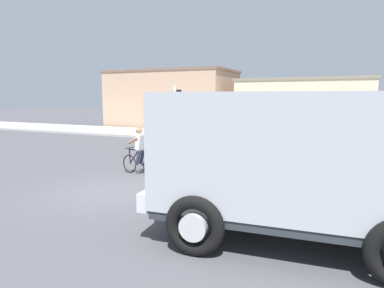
# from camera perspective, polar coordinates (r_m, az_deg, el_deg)

# --- Properties ---
(ground_plane) EXTENTS (120.00, 120.00, 0.00)m
(ground_plane) POSITION_cam_1_polar(r_m,az_deg,el_deg) (10.53, -12.82, -7.76)
(ground_plane) COLOR #4C4C51
(sidewalk_far) EXTENTS (80.00, 5.00, 0.16)m
(sidewalk_far) POSITION_cam_1_polar(r_m,az_deg,el_deg) (22.91, 8.91, 1.01)
(sidewalk_far) COLOR #ADADA8
(sidewalk_far) RESTS_ON ground
(truck_foreground) EXTENTS (5.62, 3.18, 2.90)m
(truck_foreground) POSITION_cam_1_polar(r_m,az_deg,el_deg) (6.81, 16.81, -2.11)
(truck_foreground) COLOR #B2B7BC
(truck_foreground) RESTS_ON ground
(cyclist) EXTENTS (1.70, 0.57, 1.72)m
(cyclist) POSITION_cam_1_polar(r_m,az_deg,el_deg) (12.38, -8.79, -1.21)
(cyclist) COLOR black
(cyclist) RESTS_ON ground
(traffic_light_pole) EXTENTS (0.24, 0.43, 3.20)m
(traffic_light_pole) POSITION_cam_1_polar(r_m,az_deg,el_deg) (11.67, -2.73, 4.27)
(traffic_light_pole) COLOR red
(traffic_light_pole) RESTS_ON ground
(car_red_near) EXTENTS (4.19, 2.27, 1.60)m
(car_red_near) POSITION_cam_1_polar(r_m,az_deg,el_deg) (16.23, 21.82, 0.31)
(car_red_near) COLOR #B7B7BC
(car_red_near) RESTS_ON ground
(car_white_mid) EXTENTS (4.03, 1.94, 1.60)m
(car_white_mid) POSITION_cam_1_polar(r_m,az_deg,el_deg) (16.46, 7.53, 0.92)
(car_white_mid) COLOR #1E2328
(car_white_mid) RESTS_ON ground
(pedestrian_near_kerb) EXTENTS (0.34, 0.22, 1.62)m
(pedestrian_near_kerb) POSITION_cam_1_polar(r_m,az_deg,el_deg) (18.60, 4.94, 1.85)
(pedestrian_near_kerb) COLOR #2D334C
(pedestrian_near_kerb) RESTS_ON ground
(building_corner_left) EXTENTS (11.18, 6.49, 5.13)m
(building_corner_left) POSITION_cam_1_polar(r_m,az_deg,el_deg) (31.67, -3.32, 7.51)
(building_corner_left) COLOR tan
(building_corner_left) RESTS_ON ground
(building_mid_block) EXTENTS (10.10, 6.58, 4.20)m
(building_mid_block) POSITION_cam_1_polar(r_m,az_deg,el_deg) (29.04, 18.38, 6.17)
(building_mid_block) COLOR beige
(building_mid_block) RESTS_ON ground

